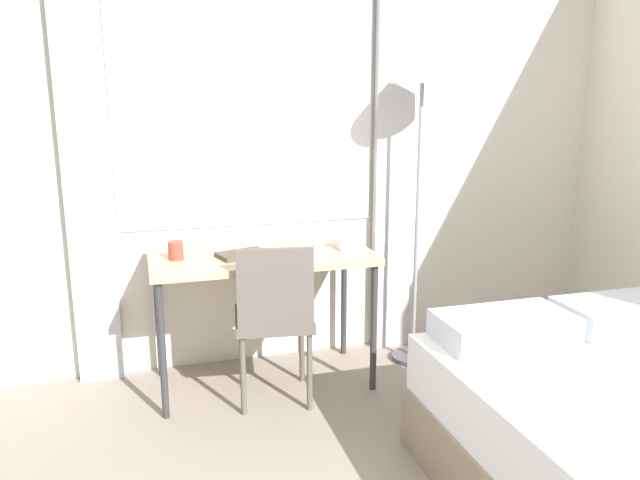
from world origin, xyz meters
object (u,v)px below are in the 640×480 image
object	(u,v)px
mug	(176,250)
book	(243,254)
telephone	(349,242)
standing_lamp	(422,91)
desk	(262,265)
desk_chair	(274,312)

from	to	relation	value
mug	book	bearing A→B (deg)	-6.28
telephone	book	distance (m)	0.61
book	standing_lamp	bearing A→B (deg)	4.71
desk	telephone	size ratio (longest dim) A/B	7.96
telephone	desk	bearing A→B (deg)	177.92
book	desk_chair	bearing A→B (deg)	-60.98
standing_lamp	mug	xyz separation A→B (m)	(-1.40, -0.05, -0.81)
desk	desk_chair	distance (m)	0.32
telephone	mug	distance (m)	0.95
standing_lamp	telephone	distance (m)	0.94
standing_lamp	book	distance (m)	1.36
book	telephone	bearing A→B (deg)	2.15
desk_chair	book	world-z (taller)	desk_chair
desk_chair	book	distance (m)	0.36
desk_chair	book	xyz separation A→B (m)	(-0.12, 0.22, 0.27)
desk_chair	telephone	size ratio (longest dim) A/B	5.79
desk_chair	telephone	world-z (taller)	desk_chair
standing_lamp	book	world-z (taller)	standing_lamp
mug	telephone	bearing A→B (deg)	-0.92
book	desk	bearing A→B (deg)	19.93
desk_chair	standing_lamp	distance (m)	1.49
desk	mug	world-z (taller)	mug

